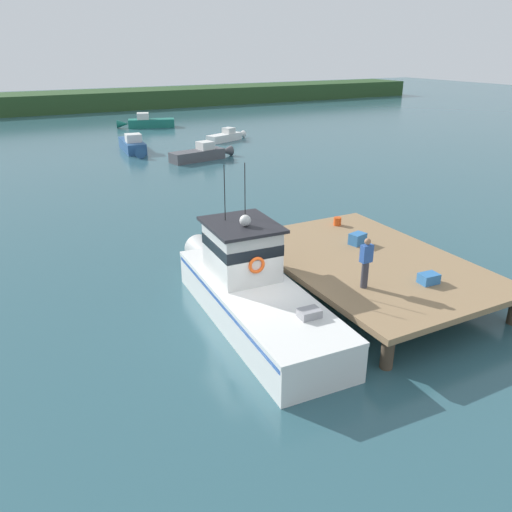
% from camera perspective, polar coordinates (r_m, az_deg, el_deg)
% --- Properties ---
extents(ground_plane, '(200.00, 200.00, 0.00)m').
position_cam_1_polar(ground_plane, '(16.54, -0.99, -7.20)').
color(ground_plane, '#2D5660').
extents(dock, '(6.00, 9.00, 1.20)m').
position_cam_1_polar(dock, '(18.50, 12.38, -0.70)').
color(dock, '#4C3D2D').
rests_on(dock, ground).
extents(main_fishing_boat, '(2.92, 9.88, 4.80)m').
position_cam_1_polar(main_fishing_boat, '(16.35, -0.67, -3.59)').
color(main_fishing_boat, white).
rests_on(main_fishing_boat, ground).
extents(crate_single_far, '(0.69, 0.57, 0.43)m').
position_cam_1_polar(crate_single_far, '(19.68, 11.30, 1.90)').
color(crate_single_far, '#3370B2').
rests_on(crate_single_far, dock).
extents(crate_single_by_cleat, '(0.63, 0.48, 0.32)m').
position_cam_1_polar(crate_single_by_cleat, '(17.06, 18.77, -2.39)').
color(crate_single_by_cleat, '#3370B2').
rests_on(crate_single_by_cleat, dock).
extents(bait_bucket, '(0.32, 0.32, 0.34)m').
position_cam_1_polar(bait_bucket, '(21.67, 9.10, 3.86)').
color(bait_bucket, '#E04C19').
rests_on(bait_bucket, dock).
extents(deckhand_by_the_boat, '(0.36, 0.22, 1.63)m').
position_cam_1_polar(deckhand_by_the_boat, '(15.96, 12.19, -0.65)').
color(deckhand_by_the_boat, '#383842').
rests_on(deckhand_by_the_boat, dock).
extents(moored_boat_near_channel, '(6.12, 2.93, 1.54)m').
position_cam_1_polar(moored_boat_near_channel, '(57.73, -12.07, 14.41)').
color(moored_boat_near_channel, '#196B5B').
rests_on(moored_boat_near_channel, ground).
extents(moored_boat_mid_harbor, '(4.51, 2.55, 1.15)m').
position_cam_1_polar(moored_boat_mid_harbor, '(48.50, -3.32, 13.23)').
color(moored_boat_mid_harbor, white).
rests_on(moored_boat_mid_harbor, ground).
extents(moored_boat_off_the_point, '(1.91, 6.01, 1.51)m').
position_cam_1_polar(moored_boat_off_the_point, '(44.43, -13.59, 11.96)').
color(moored_boat_off_the_point, '#285184').
rests_on(moored_boat_off_the_point, ground).
extents(moored_boat_far_left, '(5.47, 2.17, 1.37)m').
position_cam_1_polar(moored_boat_far_left, '(40.19, -6.12, 11.31)').
color(moored_boat_far_left, '#4C4C51').
rests_on(moored_boat_far_left, ground).
extents(far_shoreline, '(120.00, 8.00, 2.40)m').
position_cam_1_polar(far_shoreline, '(75.44, -23.65, 15.41)').
color(far_shoreline, '#284723').
rests_on(far_shoreline, ground).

